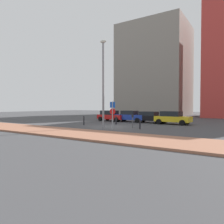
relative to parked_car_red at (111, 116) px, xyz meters
name	(u,v)px	position (x,y,z in m)	size (l,w,h in m)	color
ground_plane	(112,127)	(4.49, -6.76, -0.79)	(120.00, 120.00, 0.00)	#424244
sidewalk_brick	(69,133)	(4.49, -12.98, -0.72)	(40.00, 4.28, 0.14)	#9E664C
parked_car_red	(111,116)	(0.00, 0.00, 0.00)	(4.09, 2.11, 1.52)	red
parked_car_blue	(130,116)	(3.00, 0.26, -0.01)	(4.30, 2.05, 1.53)	#1E389E
parked_car_black	(150,117)	(5.84, 0.16, -0.03)	(4.06, 2.08, 1.46)	black
parked_car_yellow	(172,118)	(8.97, -0.40, 0.02)	(4.17, 2.23, 1.55)	gold
parking_sign_post	(113,112)	(5.75, -8.57, 0.84)	(0.60, 0.10, 2.60)	gray
parking_meter	(133,119)	(6.81, -6.51, 0.08)	(0.18, 0.14, 1.34)	#4C4C51
street_lamp	(103,78)	(4.67, -8.54, 4.13)	(0.70, 0.36, 8.55)	gray
traffic_bollard_near	(116,120)	(3.39, -4.09, -0.31)	(0.18, 0.18, 0.96)	black
traffic_bollard_mid	(84,120)	(0.70, -6.76, -0.27)	(0.13, 0.13, 1.06)	black
traffic_bollard_far	(140,124)	(7.90, -7.13, -0.33)	(0.13, 0.13, 0.93)	black
building_under_construction	(155,71)	(-2.51, 23.36, 9.79)	(15.15, 13.40, 21.17)	gray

